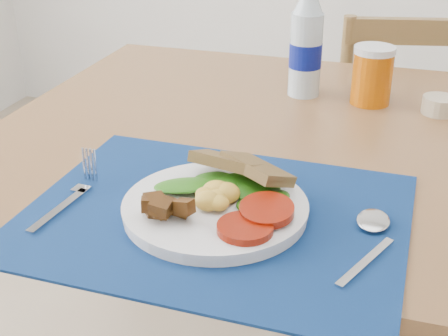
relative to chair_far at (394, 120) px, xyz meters
name	(u,v)px	position (x,y,z in m)	size (l,w,h in m)	color
table	(387,188)	(0.01, -0.69, 0.14)	(1.40, 0.90, 0.75)	brown
chair_far	(394,120)	(0.00, 0.00, 0.00)	(0.45, 0.44, 1.02)	brown
placemat	(215,215)	(-0.20, -1.00, 0.23)	(0.51, 0.40, 0.00)	#041232
breakfast_plate	(211,204)	(-0.21, -1.01, 0.25)	(0.25, 0.25, 0.06)	silver
fork	(73,196)	(-0.41, -1.02, 0.23)	(0.03, 0.18, 0.00)	#B2B5BA
spoon	(371,233)	(0.00, -0.99, 0.23)	(0.06, 0.18, 0.01)	#B2B5BA
water_bottle	(306,48)	(-0.18, -0.49, 0.32)	(0.07, 0.07, 0.22)	#ADBFCC
juice_glass	(372,77)	(-0.04, -0.50, 0.28)	(0.08, 0.08, 0.11)	#B45004
ramekin	(439,105)	(0.09, -0.52, 0.24)	(0.07, 0.07, 0.03)	tan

